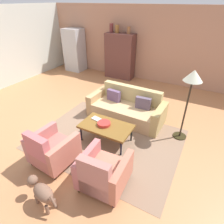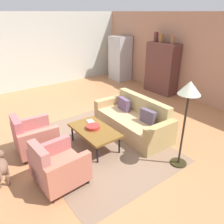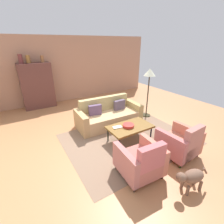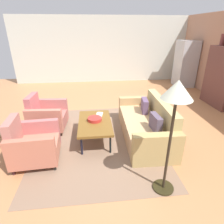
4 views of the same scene
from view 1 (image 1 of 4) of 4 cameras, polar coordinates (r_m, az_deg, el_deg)
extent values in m
plane|color=#BB7D4F|center=(5.21, -4.63, -3.46)|extent=(10.80, 10.80, 0.00)
cube|color=tan|center=(7.94, 10.94, 19.41)|extent=(9.00, 0.12, 2.80)
cube|color=#886A54|center=(4.66, -1.41, -8.18)|extent=(3.40, 2.60, 0.01)
cube|color=tan|center=(5.30, 4.20, -0.08)|extent=(1.77, 0.95, 0.42)
cube|color=tan|center=(5.48, 5.98, 3.58)|extent=(1.74, 0.23, 0.86)
cube|color=tan|center=(4.98, 14.17, -1.99)|extent=(0.21, 0.91, 0.62)
cube|color=tan|center=(5.68, -4.46, 3.33)|extent=(0.21, 0.91, 0.62)
cube|color=#594B5D|center=(5.05, 9.44, 2.68)|extent=(0.41, 0.15, 0.32)
cube|color=#604968|center=(5.38, 0.54, 5.03)|extent=(0.41, 0.17, 0.32)
cylinder|color=black|center=(4.93, -5.47, -3.06)|extent=(0.04, 0.04, 0.39)
cylinder|color=black|center=(4.52, 5.91, -6.68)|extent=(0.04, 0.04, 0.39)
cylinder|color=black|center=(4.57, -9.35, -6.52)|extent=(0.04, 0.04, 0.39)
cylinder|color=black|center=(4.12, 2.75, -10.92)|extent=(0.04, 0.04, 0.39)
cube|color=brown|center=(4.37, -1.81, -4.39)|extent=(1.20, 0.70, 0.05)
cylinder|color=#34291E|center=(4.62, -16.49, -9.41)|extent=(0.05, 0.05, 0.10)
cylinder|color=#342821|center=(4.22, -10.08, -12.93)|extent=(0.05, 0.05, 0.10)
cylinder|color=#3C291F|center=(4.35, -23.18, -14.00)|extent=(0.05, 0.05, 0.10)
cylinder|color=#301E14|center=(3.93, -16.98, -18.44)|extent=(0.05, 0.05, 0.10)
cube|color=#B36359|center=(4.12, -17.13, -11.57)|extent=(0.62, 0.84, 0.30)
cube|color=#C16365|center=(3.83, -21.36, -11.53)|extent=(0.57, 0.18, 0.78)
cube|color=#B46B66|center=(4.26, -20.49, -8.38)|extent=(0.18, 0.81, 0.56)
cube|color=#C6735F|center=(3.83, -13.96, -12.22)|extent=(0.18, 0.81, 0.56)
cylinder|color=#332614|center=(4.02, -4.41, -15.32)|extent=(0.05, 0.05, 0.10)
cylinder|color=#292522|center=(3.82, 5.01, -18.48)|extent=(0.05, 0.05, 0.10)
cylinder|color=#292A0F|center=(3.66, -10.01, -22.16)|extent=(0.05, 0.05, 0.10)
cylinder|color=#3C1D22|center=(3.45, 0.47, -26.38)|extent=(0.05, 0.05, 0.10)
cube|color=#BC725B|center=(3.56, -2.32, -18.45)|extent=(0.60, 0.83, 0.30)
cube|color=#B27067|center=(3.19, -5.30, -19.69)|extent=(0.57, 0.17, 0.78)
cube|color=#B86664|center=(3.58, -7.37, -15.19)|extent=(0.16, 0.81, 0.56)
cube|color=#BC6D56|center=(3.36, 3.08, -18.90)|extent=(0.16, 0.81, 0.56)
cylinder|color=red|center=(4.36, -2.47, -3.54)|extent=(0.31, 0.31, 0.07)
cube|color=beige|center=(4.58, -4.69, -2.11)|extent=(0.27, 0.19, 0.02)
cube|color=brown|center=(8.12, 2.41, 16.55)|extent=(1.20, 0.50, 1.80)
cube|color=#422D19|center=(8.47, 1.31, 17.19)|extent=(0.56, 0.01, 1.51)
cube|color=#482716|center=(8.22, 5.19, 16.64)|extent=(0.56, 0.01, 1.51)
cylinder|color=brown|center=(8.10, -0.19, 24.23)|extent=(0.15, 0.15, 0.33)
cylinder|color=#94612B|center=(7.99, 1.53, 23.95)|extent=(0.15, 0.15, 0.29)
cylinder|color=#965C35|center=(7.78, 5.10, 23.54)|extent=(0.13, 0.13, 0.26)
cube|color=#B7BABF|center=(9.24, -11.30, 17.99)|extent=(0.80, 0.70, 1.85)
cylinder|color=#99999E|center=(9.47, -9.65, 19.03)|extent=(0.02, 0.02, 0.70)
cylinder|color=#2B2612|center=(5.02, 19.82, -6.88)|extent=(0.32, 0.32, 0.03)
cylinder|color=#2B2319|center=(4.62, 21.44, 0.39)|extent=(0.04, 0.04, 1.45)
cone|color=silver|center=(4.28, 23.62, 10.13)|extent=(0.40, 0.40, 0.24)
cylinder|color=brown|center=(3.66, -21.85, -23.35)|extent=(0.06, 0.06, 0.20)
cylinder|color=brown|center=(3.69, -19.83, -22.18)|extent=(0.06, 0.06, 0.20)
cylinder|color=brown|center=(3.50, -19.10, -26.31)|extent=(0.06, 0.06, 0.20)
cylinder|color=brown|center=(3.53, -16.99, -25.03)|extent=(0.06, 0.06, 0.20)
ellipsoid|color=brown|center=(3.42, -20.17, -22.05)|extent=(0.46, 0.32, 0.24)
sphere|color=brown|center=(3.55, -23.03, -18.51)|extent=(0.17, 0.17, 0.17)
cylinder|color=brown|center=(3.24, -17.49, -24.51)|extent=(0.14, 0.06, 0.17)
camera|label=2|loc=(1.97, 90.82, -6.41)|focal=35.31mm
camera|label=3|loc=(4.29, -62.33, 9.31)|focal=26.06mm
camera|label=4|loc=(3.57, 57.91, 5.55)|focal=29.98mm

